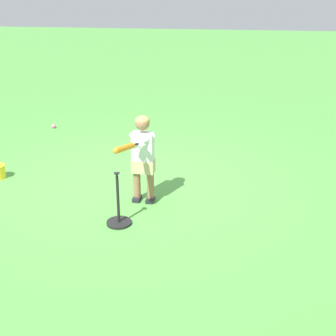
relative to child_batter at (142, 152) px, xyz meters
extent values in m
plane|color=#519942|center=(-0.45, -0.28, -0.65)|extent=(40.00, 40.00, 0.00)
cube|color=#232328|center=(-0.01, 0.09, -0.63)|extent=(0.16, 0.10, 0.05)
cylinder|color=#996B4C|center=(-0.03, 0.09, -0.44)|extent=(0.09, 0.09, 0.34)
cube|color=#232328|center=(-0.02, -0.08, -0.63)|extent=(0.16, 0.10, 0.05)
cylinder|color=#996B4C|center=(-0.04, -0.08, -0.44)|extent=(0.09, 0.09, 0.34)
cube|color=#C6B284|center=(-0.03, 0.01, -0.19)|extent=(0.17, 0.28, 0.16)
cube|color=white|center=(-0.03, 0.01, 0.06)|extent=(0.17, 0.26, 0.34)
sphere|color=#996B4C|center=(-0.03, 0.01, 0.34)|extent=(0.17, 0.17, 0.17)
ellipsoid|color=tan|center=(-0.04, 0.01, 0.37)|extent=(0.18, 0.18, 0.11)
sphere|color=orange|center=(0.11, 0.00, 0.15)|extent=(0.04, 0.04, 0.04)
cylinder|color=black|center=(0.20, -0.03, 0.16)|extent=(0.14, 0.07, 0.05)
cylinder|color=orange|center=(0.42, -0.11, 0.20)|extent=(0.35, 0.18, 0.11)
sphere|color=orange|center=(0.58, -0.16, 0.22)|extent=(0.07, 0.07, 0.07)
cylinder|color=white|center=(0.08, 0.03, 0.16)|extent=(0.25, 0.27, 0.14)
cylinder|color=white|center=(0.07, -0.03, 0.16)|extent=(0.27, 0.25, 0.14)
sphere|color=pink|center=(-2.73, -2.18, -0.61)|extent=(0.07, 0.07, 0.07)
cylinder|color=black|center=(0.59, -0.16, -0.64)|extent=(0.28, 0.28, 0.03)
cylinder|color=black|center=(0.59, -0.16, -0.35)|extent=(0.03, 0.03, 0.55)
cone|color=black|center=(0.59, -0.16, -0.05)|extent=(0.07, 0.07, 0.04)
camera|label=1|loc=(5.06, 1.01, 1.91)|focal=49.78mm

